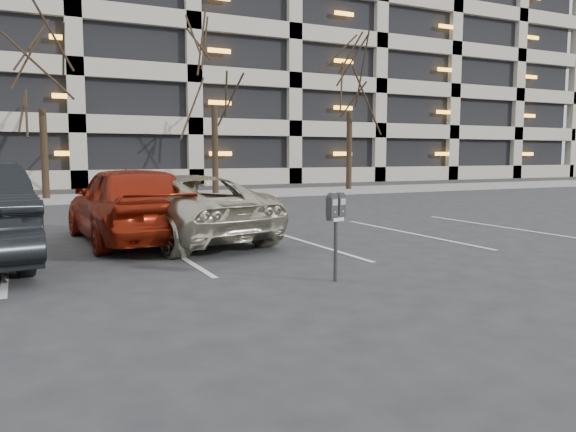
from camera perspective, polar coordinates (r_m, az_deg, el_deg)
ground at (r=9.18m, az=0.36°, el=-5.16°), size 140.00×140.00×0.00m
sidewalk at (r=24.47m, az=-16.30°, el=1.86°), size 80.00×4.00×0.12m
stall_lines at (r=10.85m, az=-11.72°, el=-3.49°), size 16.90×5.20×0.00m
parking_garage at (r=45.47m, az=-4.93°, el=15.62°), size 52.00×20.00×19.00m
tree_b at (r=24.43m, az=-23.92°, el=15.00°), size 3.51×3.51×7.98m
tree_c at (r=25.77m, az=-7.57°, el=16.28°), size 3.86×3.86×8.77m
tree_d at (r=28.70m, az=6.33°, el=15.15°), size 3.83×3.83×8.70m
parking_meter at (r=8.01m, az=4.90°, el=0.09°), size 0.34×0.21×1.25m
suv_silver at (r=11.99m, az=-11.20°, el=0.79°), size 3.44×5.45×1.41m
car_red at (r=12.04m, az=-15.83°, el=1.25°), size 2.21×4.91×1.64m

